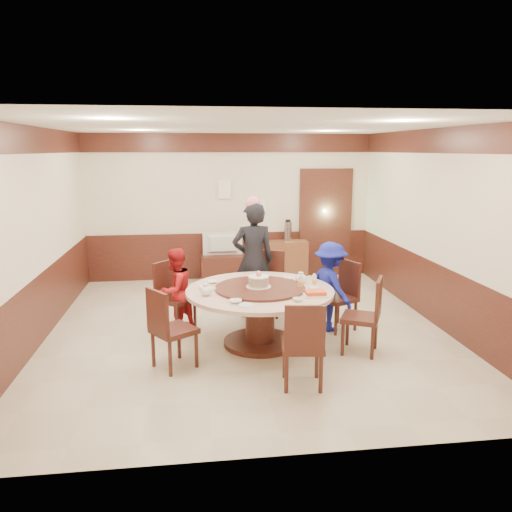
{
  "coord_description": "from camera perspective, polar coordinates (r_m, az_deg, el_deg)",
  "views": [
    {
      "loc": [
        -0.73,
        -6.66,
        2.5
      ],
      "look_at": [
        0.11,
        -0.16,
        1.1
      ],
      "focal_mm": 35.0,
      "sensor_mm": 36.0,
      "label": 1
    }
  ],
  "objects": [
    {
      "name": "bowl_5",
      "position": [
        6.97,
        1.18,
        -2.31
      ],
      "size": [
        0.13,
        0.13,
        0.04
      ],
      "primitive_type": "imported",
      "color": "white",
      "rests_on": "banquet_table"
    },
    {
      "name": "chair_4",
      "position": [
        5.47,
        5.33,
        -11.69
      ],
      "size": [
        0.49,
        0.5,
        0.97
      ],
      "rotation": [
        0.0,
        0.0,
        6.15
      ],
      "color": "#411B14",
      "rests_on": "ground"
    },
    {
      "name": "chair_0",
      "position": [
        7.18,
        9.41,
        -5.9
      ],
      "size": [
        0.59,
        0.59,
        0.97
      ],
      "rotation": [
        0.0,
        0.0,
        2.01
      ],
      "color": "#411B14",
      "rests_on": "ground"
    },
    {
      "name": "banquet_table",
      "position": [
        6.46,
        0.45,
        -5.66
      ],
      "size": [
        1.9,
        1.9,
        0.78
      ],
      "color": "#411B14",
      "rests_on": "ground"
    },
    {
      "name": "bowl_4",
      "position": [
        6.47,
        -5.95,
        -3.55
      ],
      "size": [
        0.14,
        0.14,
        0.04
      ],
      "primitive_type": "imported",
      "color": "white",
      "rests_on": "banquet_table"
    },
    {
      "name": "chair_1",
      "position": [
        7.72,
        1.42,
        -4.45
      ],
      "size": [
        0.57,
        0.58,
        0.97
      ],
      "rotation": [
        0.0,
        0.0,
        2.76
      ],
      "color": "#411B14",
      "rests_on": "ground"
    },
    {
      "name": "side_cabinet",
      "position": [
        9.85,
        3.48,
        -0.42
      ],
      "size": [
        0.8,
        0.4,
        0.75
      ],
      "primitive_type": "cube",
      "color": "brown",
      "rests_on": "ground"
    },
    {
      "name": "chair_2",
      "position": [
        7.16,
        -9.2,
        -5.95
      ],
      "size": [
        0.62,
        0.62,
        0.97
      ],
      "rotation": [
        0.0,
        0.0,
        4.0
      ],
      "color": "#411B14",
      "rests_on": "ground"
    },
    {
      "name": "bowl_1",
      "position": [
        5.92,
        4.77,
        -4.98
      ],
      "size": [
        0.12,
        0.12,
        0.04
      ],
      "primitive_type": "imported",
      "color": "white",
      "rests_on": "banquet_table"
    },
    {
      "name": "teapot_left",
      "position": [
        6.15,
        -5.73,
        -3.96
      ],
      "size": [
        0.17,
        0.15,
        0.13
      ],
      "primitive_type": "ellipsoid",
      "color": "white",
      "rests_on": "banquet_table"
    },
    {
      "name": "saucer_far",
      "position": [
        6.95,
        3.58,
        -2.5
      ],
      "size": [
        0.18,
        0.18,
        0.01
      ],
      "primitive_type": "cylinder",
      "color": "white",
      "rests_on": "banquet_table"
    },
    {
      "name": "notice_right",
      "position": [
        9.76,
        0.25,
        5.89
      ],
      "size": [
        0.3,
        0.0,
        0.22
      ],
      "primitive_type": "cube",
      "color": "white",
      "rests_on": "room"
    },
    {
      "name": "television",
      "position": [
        9.59,
        -3.79,
        1.35
      ],
      "size": [
        0.77,
        0.12,
        0.44
      ],
      "primitive_type": "imported",
      "rotation": [
        0.0,
        0.0,
        3.17
      ],
      "color": "gray",
      "rests_on": "tv_stand"
    },
    {
      "name": "birthday_cake",
      "position": [
        6.37,
        0.3,
        -2.92
      ],
      "size": [
        0.32,
        0.32,
        0.21
      ],
      "color": "white",
      "rests_on": "banquet_table"
    },
    {
      "name": "bowl_0",
      "position": [
        6.71,
        -4.97,
        -2.96
      ],
      "size": [
        0.14,
        0.14,
        0.03
      ],
      "primitive_type": "imported",
      "color": "white",
      "rests_on": "banquet_table"
    },
    {
      "name": "teapot_right",
      "position": [
        6.72,
        5.15,
        -2.57
      ],
      "size": [
        0.17,
        0.15,
        0.13
      ],
      "primitive_type": "ellipsoid",
      "color": "white",
      "rests_on": "banquet_table"
    },
    {
      "name": "person_red",
      "position": [
        7.0,
        -9.18,
        -3.91
      ],
      "size": [
        0.72,
        0.73,
        1.19
      ],
      "primitive_type": "imported",
      "rotation": [
        0.0,
        0.0,
        4.0
      ],
      "color": "#AB161A",
      "rests_on": "ground"
    },
    {
      "name": "bowl_2",
      "position": [
        5.84,
        -2.35,
        -5.19
      ],
      "size": [
        0.15,
        0.15,
        0.04
      ],
      "primitive_type": "imported",
      "color": "white",
      "rests_on": "banquet_table"
    },
    {
      "name": "chair_5",
      "position": [
        6.43,
        11.99,
        -8.19
      ],
      "size": [
        0.59,
        0.59,
        0.97
      ],
      "rotation": [
        0.0,
        0.0,
        7.39
      ],
      "color": "#411B14",
      "rests_on": "ground"
    },
    {
      "name": "chair_3",
      "position": [
        5.96,
        -9.49,
        -9.75
      ],
      "size": [
        0.62,
        0.61,
        0.97
      ],
      "rotation": [
        0.0,
        0.0,
        5.33
      ],
      "color": "#411B14",
      "rests_on": "ground"
    },
    {
      "name": "person_blue",
      "position": [
        7.05,
        8.49,
        -3.47
      ],
      "size": [
        0.73,
        0.93,
        1.26
      ],
      "primitive_type": "imported",
      "rotation": [
        0.0,
        0.0,
        1.95
      ],
      "color": "navy",
      "rests_on": "ground"
    },
    {
      "name": "bottle_0",
      "position": [
        6.44,
        5.08,
        -3.02
      ],
      "size": [
        0.06,
        0.06,
        0.16
      ],
      "primitive_type": "cylinder",
      "color": "white",
      "rests_on": "banquet_table"
    },
    {
      "name": "room",
      "position": [
        6.86,
        -1.0,
        0.11
      ],
      "size": [
        6.0,
        6.04,
        2.84
      ],
      "color": "beige",
      "rests_on": "ground"
    },
    {
      "name": "tv_stand",
      "position": [
        9.69,
        -3.76,
        -1.38
      ],
      "size": [
        0.85,
        0.45,
        0.5
      ],
      "primitive_type": "cube",
      "color": "#411B14",
      "rests_on": "ground"
    },
    {
      "name": "shrimp_platter",
      "position": [
        6.14,
        6.83,
        -4.32
      ],
      "size": [
        0.3,
        0.2,
        0.06
      ],
      "color": "white",
      "rests_on": "banquet_table"
    },
    {
      "name": "person_standing",
      "position": [
        7.51,
        -0.33,
        -0.47
      ],
      "size": [
        0.66,
        0.46,
        1.74
      ],
      "primitive_type": "imported",
      "rotation": [
        0.0,
        0.0,
        3.21
      ],
      "color": "black",
      "rests_on": "ground"
    },
    {
      "name": "saucer_near",
      "position": [
        5.75,
        -1.14,
        -5.6
      ],
      "size": [
        0.18,
        0.18,
        0.01
      ],
      "primitive_type": "cylinder",
      "color": "white",
      "rests_on": "banquet_table"
    },
    {
      "name": "notice_left",
      "position": [
        9.66,
        -3.6,
        7.59
      ],
      "size": [
        0.25,
        0.0,
        0.35
      ],
      "primitive_type": "cube",
      "color": "white",
      "rests_on": "room"
    },
    {
      "name": "thermos",
      "position": [
        9.74,
        3.66,
        2.83
      ],
      "size": [
        0.15,
        0.15,
        0.38
      ],
      "primitive_type": "cylinder",
      "color": "silver",
      "rests_on": "side_cabinet"
    },
    {
      "name": "bottle_1",
      "position": [
        6.52,
        6.67,
        -2.86
      ],
      "size": [
        0.06,
        0.06,
        0.16
      ],
      "primitive_type": "cylinder",
      "color": "white",
      "rests_on": "banquet_table"
    },
    {
      "name": "bowl_3",
      "position": [
        6.39,
        6.56,
        -3.72
      ],
      "size": [
        0.14,
        0.14,
        0.04
      ],
      "primitive_type": "imported",
      "color": "white",
      "rests_on": "banquet_table"
    }
  ]
}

